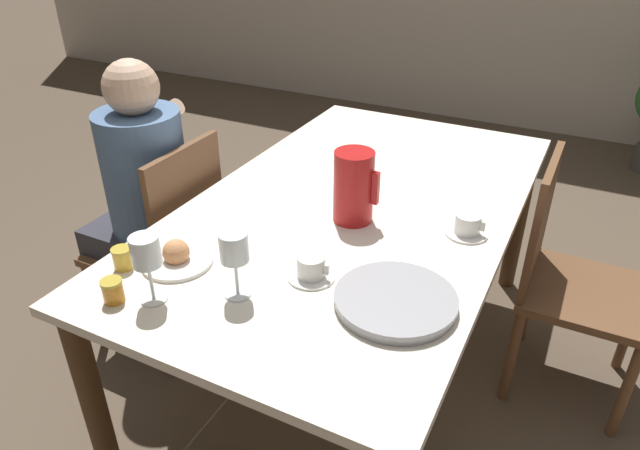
{
  "coord_description": "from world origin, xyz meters",
  "views": [
    {
      "loc": [
        0.67,
        -1.58,
        1.63
      ],
      "look_at": [
        0.0,
        -0.27,
        0.78
      ],
      "focal_mm": 32.0,
      "sensor_mm": 36.0,
      "label": 1
    }
  ],
  "objects_px": {
    "wine_glass_water": "(234,250)",
    "jam_jar_red": "(113,290)",
    "bread_plate": "(177,257)",
    "teacup_across": "(467,226)",
    "chair_opposite": "(567,276)",
    "wine_glass_juice": "(146,255)",
    "jam_jar_amber": "(122,257)",
    "teacup_near_person": "(311,268)",
    "serving_tray": "(395,301)",
    "chair_person_side": "(168,243)",
    "person_seated": "(142,188)",
    "red_pitcher": "(354,186)"
  },
  "relations": [
    {
      "from": "wine_glass_water",
      "to": "jam_jar_red",
      "type": "distance_m",
      "value": 0.33
    },
    {
      "from": "serving_tray",
      "to": "jam_jar_red",
      "type": "height_order",
      "value": "jam_jar_red"
    },
    {
      "from": "chair_person_side",
      "to": "jam_jar_amber",
      "type": "height_order",
      "value": "chair_person_side"
    },
    {
      "from": "teacup_across",
      "to": "jam_jar_amber",
      "type": "bearing_deg",
      "value": -142.62
    },
    {
      "from": "wine_glass_juice",
      "to": "jam_jar_red",
      "type": "relative_size",
      "value": 2.98
    },
    {
      "from": "teacup_near_person",
      "to": "jam_jar_amber",
      "type": "bearing_deg",
      "value": -157.96
    },
    {
      "from": "wine_glass_water",
      "to": "bread_plate",
      "type": "bearing_deg",
      "value": 169.23
    },
    {
      "from": "chair_opposite",
      "to": "wine_glass_juice",
      "type": "distance_m",
      "value": 1.43
    },
    {
      "from": "chair_person_side",
      "to": "red_pitcher",
      "type": "distance_m",
      "value": 0.83
    },
    {
      "from": "person_seated",
      "to": "red_pitcher",
      "type": "bearing_deg",
      "value": -84.76
    },
    {
      "from": "jam_jar_amber",
      "to": "wine_glass_water",
      "type": "bearing_deg",
      "value": 6.69
    },
    {
      "from": "serving_tray",
      "to": "bread_plate",
      "type": "height_order",
      "value": "bread_plate"
    },
    {
      "from": "chair_person_side",
      "to": "wine_glass_water",
      "type": "relative_size",
      "value": 4.77
    },
    {
      "from": "teacup_near_person",
      "to": "wine_glass_juice",
      "type": "bearing_deg",
      "value": -139.12
    },
    {
      "from": "teacup_across",
      "to": "jam_jar_amber",
      "type": "relative_size",
      "value": 2.09
    },
    {
      "from": "jam_jar_amber",
      "to": "person_seated",
      "type": "bearing_deg",
      "value": 128.18
    },
    {
      "from": "chair_opposite",
      "to": "teacup_near_person",
      "type": "xyz_separation_m",
      "value": [
        -0.63,
        -0.73,
        0.29
      ]
    },
    {
      "from": "person_seated",
      "to": "jam_jar_red",
      "type": "height_order",
      "value": "person_seated"
    },
    {
      "from": "red_pitcher",
      "to": "bread_plate",
      "type": "height_order",
      "value": "red_pitcher"
    },
    {
      "from": "person_seated",
      "to": "serving_tray",
      "type": "bearing_deg",
      "value": -104.31
    },
    {
      "from": "red_pitcher",
      "to": "wine_glass_water",
      "type": "distance_m",
      "value": 0.51
    },
    {
      "from": "teacup_across",
      "to": "jam_jar_red",
      "type": "relative_size",
      "value": 2.09
    },
    {
      "from": "teacup_across",
      "to": "serving_tray",
      "type": "distance_m",
      "value": 0.44
    },
    {
      "from": "bread_plate",
      "to": "jam_jar_amber",
      "type": "bearing_deg",
      "value": -143.65
    },
    {
      "from": "red_pitcher",
      "to": "wine_glass_juice",
      "type": "bearing_deg",
      "value": -114.74
    },
    {
      "from": "wine_glass_water",
      "to": "serving_tray",
      "type": "xyz_separation_m",
      "value": [
        0.38,
        0.14,
        -0.12
      ]
    },
    {
      "from": "teacup_near_person",
      "to": "serving_tray",
      "type": "bearing_deg",
      "value": -2.93
    },
    {
      "from": "wine_glass_water",
      "to": "bread_plate",
      "type": "distance_m",
      "value": 0.27
    },
    {
      "from": "chair_person_side",
      "to": "teacup_across",
      "type": "bearing_deg",
      "value": -81.99
    },
    {
      "from": "bread_plate",
      "to": "teacup_across",
      "type": "bearing_deg",
      "value": 37.55
    },
    {
      "from": "chair_person_side",
      "to": "person_seated",
      "type": "distance_m",
      "value": 0.23
    },
    {
      "from": "person_seated",
      "to": "jam_jar_red",
      "type": "distance_m",
      "value": 0.75
    },
    {
      "from": "red_pitcher",
      "to": "bread_plate",
      "type": "xyz_separation_m",
      "value": [
        -0.34,
        -0.45,
        -0.1
      ]
    },
    {
      "from": "teacup_near_person",
      "to": "jam_jar_amber",
      "type": "xyz_separation_m",
      "value": [
        -0.49,
        -0.2,
        0.01
      ]
    },
    {
      "from": "teacup_near_person",
      "to": "bread_plate",
      "type": "bearing_deg",
      "value": -163.3
    },
    {
      "from": "chair_opposite",
      "to": "bread_plate",
      "type": "distance_m",
      "value": 1.33
    },
    {
      "from": "wine_glass_juice",
      "to": "jam_jar_amber",
      "type": "xyz_separation_m",
      "value": [
        -0.17,
        0.07,
        -0.1
      ]
    },
    {
      "from": "bread_plate",
      "to": "chair_opposite",
      "type": "bearing_deg",
      "value": 40.12
    },
    {
      "from": "teacup_near_person",
      "to": "jam_jar_red",
      "type": "bearing_deg",
      "value": -141.29
    },
    {
      "from": "wine_glass_water",
      "to": "jam_jar_red",
      "type": "bearing_deg",
      "value": -148.17
    },
    {
      "from": "jam_jar_amber",
      "to": "serving_tray",
      "type": "bearing_deg",
      "value": 14.11
    },
    {
      "from": "teacup_near_person",
      "to": "wine_glass_water",
      "type": "bearing_deg",
      "value": -130.75
    },
    {
      "from": "wine_glass_water",
      "to": "bread_plate",
      "type": "relative_size",
      "value": 0.92
    },
    {
      "from": "wine_glass_water",
      "to": "wine_glass_juice",
      "type": "bearing_deg",
      "value": -147.14
    },
    {
      "from": "wine_glass_juice",
      "to": "teacup_across",
      "type": "bearing_deg",
      "value": 47.48
    },
    {
      "from": "red_pitcher",
      "to": "jam_jar_red",
      "type": "xyz_separation_m",
      "value": [
        -0.37,
        -0.66,
        -0.08
      ]
    },
    {
      "from": "chair_opposite",
      "to": "wine_glass_water",
      "type": "bearing_deg",
      "value": -40.72
    },
    {
      "from": "red_pitcher",
      "to": "serving_tray",
      "type": "bearing_deg",
      "value": -52.0
    },
    {
      "from": "bread_plate",
      "to": "jam_jar_red",
      "type": "height_order",
      "value": "bread_plate"
    },
    {
      "from": "chair_opposite",
      "to": "person_seated",
      "type": "relative_size",
      "value": 0.76
    }
  ]
}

